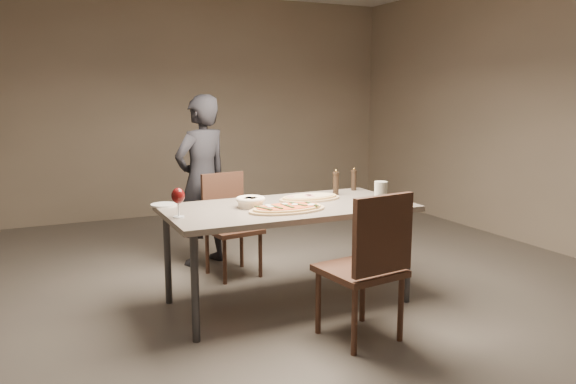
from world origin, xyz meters
name	(u,v)px	position (x,y,z in m)	size (l,w,h in m)	color
room	(288,116)	(0.00, 0.00, 1.40)	(7.00, 7.00, 7.00)	#58524C
dining_table	(288,213)	(0.00, 0.00, 0.69)	(1.80, 0.90, 0.75)	slate
zucchini_pizza	(288,208)	(-0.08, -0.17, 0.77)	(0.57, 0.32, 0.05)	tan
ham_pizza	(310,198)	(0.25, 0.13, 0.77)	(0.50, 0.28, 0.04)	tan
bread_basket	(251,201)	(-0.27, 0.05, 0.80)	(0.21, 0.21, 0.08)	#FDEBCD
oil_dish	(283,206)	(-0.05, -0.03, 0.76)	(0.13, 0.13, 0.02)	white
pepper_mill_left	(336,183)	(0.54, 0.23, 0.85)	(0.05, 0.05, 0.21)	black
pepper_mill_right	(354,180)	(0.78, 0.35, 0.84)	(0.05, 0.05, 0.19)	black
carafe	(381,195)	(0.55, -0.38, 0.85)	(0.09, 0.09, 0.19)	silver
wine_glass	(178,197)	(-0.83, -0.06, 0.89)	(0.09, 0.09, 0.20)	silver
side_plate	(164,205)	(-0.83, 0.38, 0.76)	(0.19, 0.19, 0.01)	white
chair_near	(369,260)	(0.17, -0.84, 0.54)	(0.51, 0.51, 0.97)	#3E251A
chair_far	(229,218)	(-0.16, 0.87, 0.49)	(0.47, 0.47, 0.88)	#3E251A
diner	(202,181)	(-0.28, 1.24, 0.78)	(0.57, 0.37, 1.56)	black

